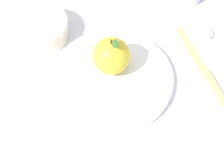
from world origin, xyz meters
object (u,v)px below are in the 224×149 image
at_px(apple, 111,56).
at_px(spoon, 208,36).
at_px(side_bowl, 41,27).
at_px(knife, 204,70).
at_px(dinner_plate, 112,78).

relative_size(apple, spoon, 0.55).
xyz_separation_m(side_bowl, knife, (0.32, 0.17, -0.02)).
xyz_separation_m(side_bowl, spoon, (0.27, 0.25, -0.02)).
xyz_separation_m(knife, spoon, (-0.05, 0.08, 0.00)).
relative_size(side_bowl, spoon, 0.77).
distance_m(knife, spoon, 0.09).
distance_m(side_bowl, knife, 0.36).
bearing_deg(apple, spoon, 66.61).
xyz_separation_m(apple, spoon, (0.09, 0.21, -0.05)).
height_order(side_bowl, spoon, side_bowl).
distance_m(side_bowl, spoon, 0.37).
relative_size(apple, knife, 0.44).
height_order(dinner_plate, spoon, dinner_plate).
height_order(apple, knife, apple).
bearing_deg(knife, dinner_plate, -129.69).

